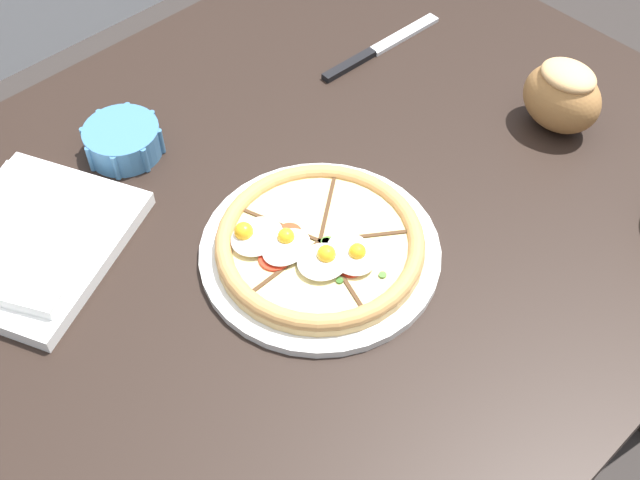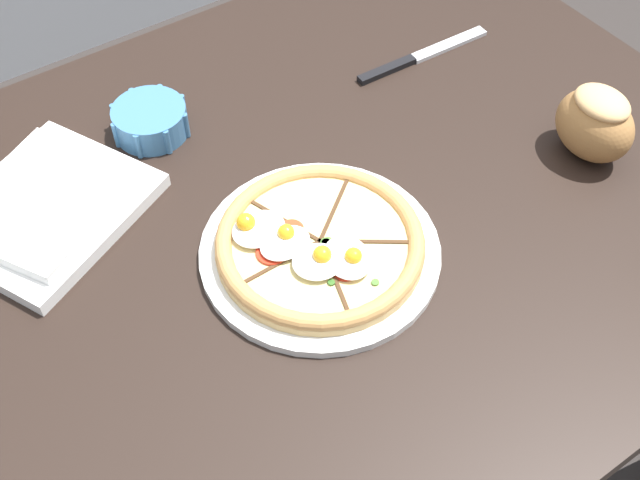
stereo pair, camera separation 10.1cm
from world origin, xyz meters
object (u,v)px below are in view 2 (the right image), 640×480
(pizza, at_px, (319,246))
(ramekin_bowl, at_px, (150,120))
(napkin_folded, at_px, (45,207))
(dining_table, at_px, (324,252))
(knife_main, at_px, (422,56))
(bread_piece_far, at_px, (595,123))

(pizza, bearing_deg, ramekin_bowl, 102.02)
(ramekin_bowl, distance_m, napkin_folded, 0.20)
(pizza, bearing_deg, dining_table, 51.14)
(napkin_folded, xyz_separation_m, knife_main, (0.62, -0.02, -0.01))
(pizza, relative_size, ramekin_bowl, 2.66)
(dining_table, xyz_separation_m, ramekin_bowl, (-0.13, 0.26, 0.13))
(dining_table, relative_size, ramekin_bowl, 10.50)
(dining_table, height_order, pizza, pizza)
(napkin_folded, height_order, knife_main, napkin_folded)
(bread_piece_far, bearing_deg, napkin_folded, 154.70)
(pizza, relative_size, bread_piece_far, 2.59)
(dining_table, relative_size, bread_piece_far, 10.21)
(ramekin_bowl, bearing_deg, dining_table, -64.37)
(ramekin_bowl, distance_m, knife_main, 0.44)
(bread_piece_far, bearing_deg, ramekin_bowl, 141.68)
(pizza, height_order, napkin_folded, pizza)
(bread_piece_far, distance_m, knife_main, 0.31)
(ramekin_bowl, bearing_deg, pizza, -77.98)
(dining_table, relative_size, knife_main, 4.93)
(pizza, bearing_deg, knife_main, 33.42)
(ramekin_bowl, bearing_deg, knife_main, -11.54)
(napkin_folded, bearing_deg, dining_table, -31.68)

